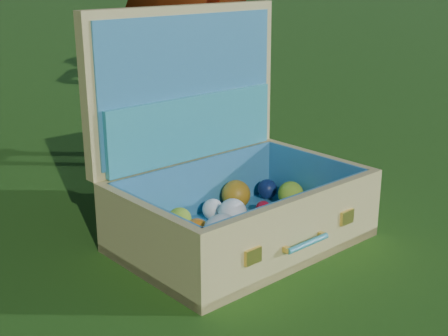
# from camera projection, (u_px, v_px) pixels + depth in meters

# --- Properties ---
(ground) EXTENTS (60.00, 60.00, 0.00)m
(ground) POSITION_uv_depth(u_px,v_px,m) (272.00, 237.00, 1.82)
(ground) COLOR #215114
(ground) RESTS_ON ground
(stray_ball) EXTENTS (0.07, 0.07, 0.07)m
(stray_ball) POSITION_uv_depth(u_px,v_px,m) (162.00, 257.00, 1.62)
(stray_ball) COLOR teal
(stray_ball) RESTS_ON ground
(suitcase) EXTENTS (0.73, 0.57, 0.65)m
(suitcase) POSITION_uv_depth(u_px,v_px,m) (222.00, 176.00, 1.78)
(suitcase) COLOR #D9C675
(suitcase) RESTS_ON ground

